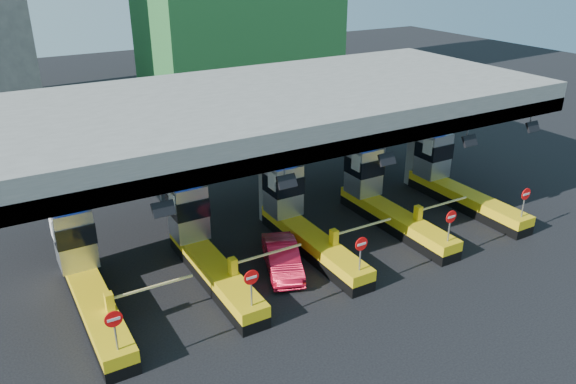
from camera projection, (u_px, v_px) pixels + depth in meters
ground at (302, 245)px, 27.35m from camera, size 120.00×120.00×0.00m
toll_canopy at (272, 109)px, 27.16m from camera, size 28.00×12.09×7.00m
toll_lane_far_left at (85, 272)px, 22.42m from camera, size 4.43×8.00×4.16m
toll_lane_left at (202, 242)px, 24.72m from camera, size 4.43×8.00×4.16m
toll_lane_center at (299, 217)px, 27.01m from camera, size 4.43×8.00×4.16m
toll_lane_right at (381, 195)px, 29.31m from camera, size 4.43×8.00×4.16m
toll_lane_far_right at (451, 177)px, 31.61m from camera, size 4.43×8.00×4.16m
red_car at (282, 258)px, 24.89m from camera, size 2.66×4.20×1.31m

